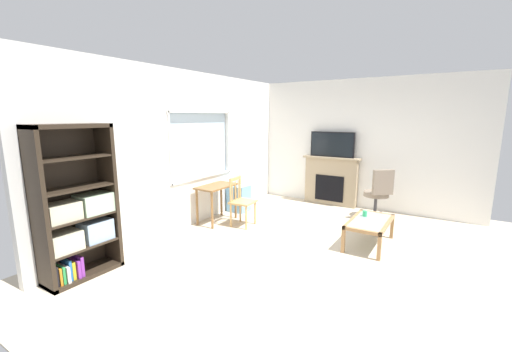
{
  "coord_description": "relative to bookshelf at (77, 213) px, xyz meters",
  "views": [
    {
      "loc": [
        -4.19,
        -1.79,
        2.0
      ],
      "look_at": [
        -0.12,
        0.8,
        1.09
      ],
      "focal_mm": 22.3,
      "sensor_mm": 36.0,
      "label": 1
    }
  ],
  "objects": [
    {
      "name": "ground",
      "position": [
        2.2,
        -2.09,
        -0.83
      ],
      "size": [
        6.6,
        5.66,
        0.02
      ],
      "primitive_type": "cube",
      "color": "beige"
    },
    {
      "name": "office_chair",
      "position": [
        4.39,
        -2.67,
        -0.27
      ],
      "size": [
        0.63,
        0.59,
        1.0
      ],
      "color": "#7A6B5B",
      "rests_on": "ground"
    },
    {
      "name": "wall_right",
      "position": [
        5.06,
        -2.09,
        0.57
      ],
      "size": [
        0.12,
        4.86,
        2.78
      ],
      "primitive_type": "cube",
      "color": "white",
      "rests_on": "ground"
    },
    {
      "name": "fireplace",
      "position": [
        4.91,
        -1.52,
        -0.27
      ],
      "size": [
        0.26,
        1.29,
        1.1
      ],
      "color": "tan",
      "rests_on": "ground"
    },
    {
      "name": "tv",
      "position": [
        4.89,
        -1.52,
        0.55
      ],
      "size": [
        0.06,
        0.99,
        0.56
      ],
      "color": "black",
      "rests_on": "fireplace"
    },
    {
      "name": "wooden_chair",
      "position": [
        2.63,
        -0.63,
        -0.36
      ],
      "size": [
        0.45,
        0.43,
        0.9
      ],
      "color": "tan",
      "rests_on": "ground"
    },
    {
      "name": "wall_back_with_window",
      "position": [
        2.17,
        0.24,
        0.56
      ],
      "size": [
        5.6,
        0.15,
        2.78
      ],
      "color": "white",
      "rests_on": "ground"
    },
    {
      "name": "plastic_drawer_unit",
      "position": [
        3.34,
        -0.06,
        -0.55
      ],
      "size": [
        0.35,
        0.4,
        0.56
      ],
      "primitive_type": "cube",
      "color": "#72ADDB",
      "rests_on": "ground"
    },
    {
      "name": "bookshelf",
      "position": [
        0.0,
        0.0,
        0.0
      ],
      "size": [
        0.9,
        0.38,
        1.91
      ],
      "color": "#2D2319",
      "rests_on": "ground"
    },
    {
      "name": "coffee_table",
      "position": [
        2.95,
        -2.85,
        -0.48
      ],
      "size": [
        1.04,
        0.56,
        0.41
      ],
      "color": "#8C9E99",
      "rests_on": "ground"
    },
    {
      "name": "desk_under_window",
      "position": [
        2.55,
        -0.11,
        -0.24
      ],
      "size": [
        0.81,
        0.46,
        0.71
      ],
      "color": "brown",
      "rests_on": "ground"
    },
    {
      "name": "sippy_cup",
      "position": [
        3.11,
        -2.72,
        -0.37
      ],
      "size": [
        0.07,
        0.07,
        0.09
      ],
      "primitive_type": "cylinder",
      "color": "#33B770",
      "rests_on": "coffee_table"
    }
  ]
}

